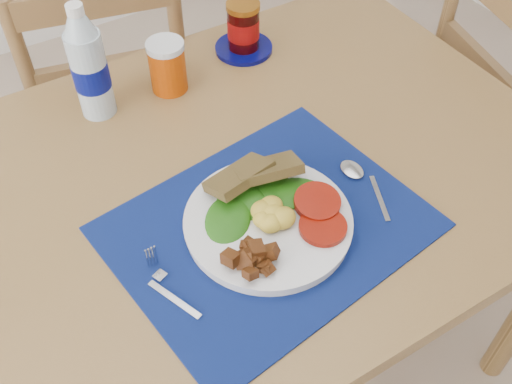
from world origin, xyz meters
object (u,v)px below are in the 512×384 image
chair_far (110,87)px  breakfast_plate (267,221)px  chair_end (504,99)px  water_bottle (89,68)px  juice_glass (168,67)px  jam_on_saucer (243,30)px

chair_far → breakfast_plate: 0.78m
chair_end → water_bottle: bearing=86.6°
chair_far → water_bottle: 0.43m
chair_far → water_bottle: (-0.11, -0.30, 0.29)m
juice_glass → chair_far: bearing=99.5°
water_bottle → jam_on_saucer: (0.37, 0.03, -0.06)m
breakfast_plate → juice_glass: size_ratio=2.67×
chair_end → jam_on_saucer: 0.72m
chair_end → jam_on_saucer: (-0.61, 0.31, 0.24)m
chair_far → jam_on_saucer: bearing=146.3°
chair_far → chair_end: (0.87, -0.58, -0.00)m
water_bottle → jam_on_saucer: bearing=4.8°
chair_far → chair_end: size_ratio=1.01×
jam_on_saucer → breakfast_plate: bearing=-116.3°
chair_end → water_bottle: 1.06m
jam_on_saucer → chair_far: bearing=133.9°
breakfast_plate → chair_far: bearing=89.4°
chair_end → jam_on_saucer: size_ratio=8.27×
breakfast_plate → juice_glass: 0.45m
chair_far → water_bottle: size_ratio=4.52×
water_bottle → juice_glass: water_bottle is taller
breakfast_plate → juice_glass: bearing=83.9°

